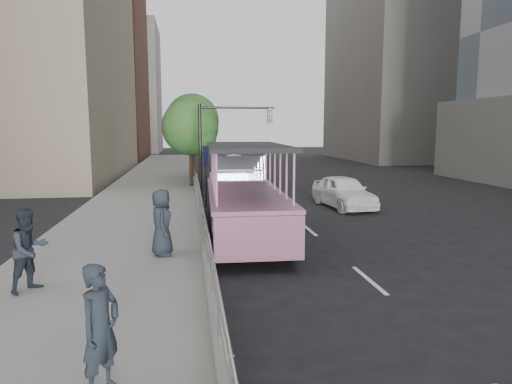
{
  "coord_description": "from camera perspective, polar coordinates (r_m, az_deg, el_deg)",
  "views": [
    {
      "loc": [
        -3.55,
        -12.78,
        3.89
      ],
      "look_at": [
        -1.22,
        2.89,
        1.66
      ],
      "focal_mm": 32.0,
      "sensor_mm": 36.0,
      "label": 1
    }
  ],
  "objects": [
    {
      "name": "ground",
      "position": [
        13.83,
        6.87,
        -8.4
      ],
      "size": [
        160.0,
        160.0,
        0.0
      ],
      "primitive_type": "plane",
      "color": "black"
    },
    {
      "name": "sidewalk",
      "position": [
        23.19,
        -13.78,
        -1.52
      ],
      "size": [
        5.5,
        80.0,
        0.3
      ],
      "primitive_type": "cube",
      "color": "gray",
      "rests_on": "ground"
    },
    {
      "name": "kerb_wall",
      "position": [
        15.18,
        -6.62,
        -5.04
      ],
      "size": [
        0.24,
        30.0,
        0.36
      ],
      "primitive_type": "cube",
      "color": "gray",
      "rests_on": "sidewalk"
    },
    {
      "name": "guardrail",
      "position": [
        15.04,
        -6.66,
        -2.57
      ],
      "size": [
        0.07,
        22.0,
        0.71
      ],
      "color": "silver",
      "rests_on": "kerb_wall"
    },
    {
      "name": "duck_boat",
      "position": [
        17.08,
        -1.68,
        -0.93
      ],
      "size": [
        2.79,
        10.13,
        3.34
      ],
      "color": "black",
      "rests_on": "ground"
    },
    {
      "name": "car",
      "position": [
        22.86,
        10.88,
        0.06
      ],
      "size": [
        2.35,
        4.82,
        1.58
      ],
      "primitive_type": "imported",
      "rotation": [
        0.0,
        0.0,
        0.11
      ],
      "color": "white",
      "rests_on": "ground"
    },
    {
      "name": "pedestrian_near",
      "position": [
        6.72,
        -18.87,
        -15.94
      ],
      "size": [
        0.71,
        0.79,
        1.82
      ],
      "primitive_type": "imported",
      "rotation": [
        0.0,
        0.0,
        1.04
      ],
      "color": "#252C36",
      "rests_on": "sidewalk"
    },
    {
      "name": "pedestrian_mid",
      "position": [
        11.3,
        -26.47,
        -6.47
      ],
      "size": [
        1.11,
        1.15,
        1.86
      ],
      "primitive_type": "imported",
      "rotation": [
        0.0,
        0.0,
        0.91
      ],
      "color": "#252C36",
      "rests_on": "sidewalk"
    },
    {
      "name": "pedestrian_far",
      "position": [
        13.16,
        -11.71,
        -3.74
      ],
      "size": [
        0.68,
        0.98,
        1.9
      ],
      "primitive_type": "imported",
      "rotation": [
        0.0,
        0.0,
        1.66
      ],
      "color": "#252C36",
      "rests_on": "sidewalk"
    },
    {
      "name": "parking_sign",
      "position": [
        22.71,
        -6.29,
        2.84
      ],
      "size": [
        0.24,
        0.65,
        3.01
      ],
      "color": "#232326",
      "rests_on": "ground"
    },
    {
      "name": "traffic_signal",
      "position": [
        25.35,
        -4.3,
        7.09
      ],
      "size": [
        4.2,
        0.32,
        5.2
      ],
      "color": "#232326",
      "rests_on": "ground"
    },
    {
      "name": "street_tree_near",
      "position": [
        28.71,
        -8.02,
        7.78
      ],
      "size": [
        3.52,
        3.52,
        5.72
      ],
      "color": "#332317",
      "rests_on": "ground"
    },
    {
      "name": "street_tree_far",
      "position": [
        34.72,
        -7.79,
        8.61
      ],
      "size": [
        3.97,
        3.97,
        6.45
      ],
      "color": "#332317",
      "rests_on": "ground"
    },
    {
      "name": "midrise_brick",
      "position": [
        63.14,
        -22.46,
        15.7
      ],
      "size": [
        18.0,
        16.0,
        26.0
      ],
      "primitive_type": "cube",
      "color": "brown",
      "rests_on": "ground"
    },
    {
      "name": "midrise_stone_a",
      "position": [
        63.41,
        20.63,
        18.51
      ],
      "size": [
        20.0,
        20.0,
        32.0
      ],
      "primitive_type": "cube",
      "color": "gray",
      "rests_on": "ground"
    },
    {
      "name": "midrise_stone_b",
      "position": [
        78.03,
        -18.01,
        12.1
      ],
      "size": [
        16.0,
        14.0,
        20.0
      ],
      "primitive_type": "cube",
      "color": "gray",
      "rests_on": "ground"
    }
  ]
}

